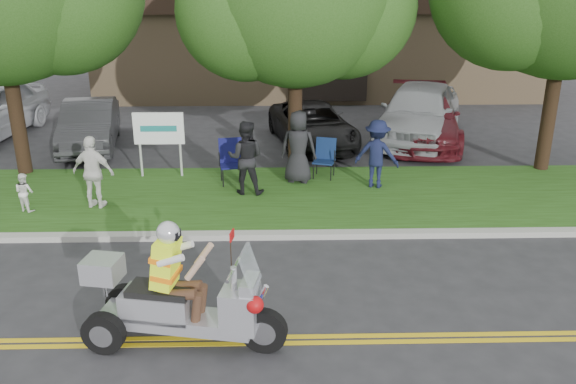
{
  "coord_description": "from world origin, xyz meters",
  "views": [
    {
      "loc": [
        -0.04,
        -8.1,
        5.24
      ],
      "look_at": [
        0.19,
        2.0,
        1.39
      ],
      "focal_mm": 38.0,
      "sensor_mm": 36.0,
      "label": 1
    }
  ],
  "objects_px": {
    "parked_car_right": "(422,117)",
    "parked_car_left": "(89,125)",
    "spectator_adult_right": "(93,172)",
    "lawn_chair_a": "(325,155)",
    "parked_car_mid": "(313,125)",
    "trike_scooter": "(176,302)",
    "spectator_adult_mid": "(246,158)",
    "lawn_chair_b": "(231,158)",
    "parked_car_far_right": "(419,112)"
  },
  "relations": [
    {
      "from": "parked_car_right",
      "to": "parked_car_left",
      "type": "bearing_deg",
      "value": -167.86
    },
    {
      "from": "spectator_adult_right",
      "to": "lawn_chair_a",
      "type": "bearing_deg",
      "value": -146.06
    },
    {
      "from": "parked_car_right",
      "to": "parked_car_mid",
      "type": "bearing_deg",
      "value": -164.73
    },
    {
      "from": "trike_scooter",
      "to": "spectator_adult_mid",
      "type": "relative_size",
      "value": 1.7
    },
    {
      "from": "lawn_chair_b",
      "to": "parked_car_mid",
      "type": "height_order",
      "value": "parked_car_mid"
    },
    {
      "from": "spectator_adult_right",
      "to": "parked_car_right",
      "type": "xyz_separation_m",
      "value": [
        8.49,
        5.45,
        -0.17
      ]
    },
    {
      "from": "lawn_chair_a",
      "to": "parked_car_left",
      "type": "relative_size",
      "value": 0.23
    },
    {
      "from": "parked_car_right",
      "to": "parked_car_far_right",
      "type": "xyz_separation_m",
      "value": [
        -0.1,
        0.12,
        0.15
      ]
    },
    {
      "from": "parked_car_mid",
      "to": "parked_car_right",
      "type": "relative_size",
      "value": 0.86
    },
    {
      "from": "lawn_chair_a",
      "to": "parked_car_left",
      "type": "xyz_separation_m",
      "value": [
        -6.73,
        3.04,
        0.04
      ]
    },
    {
      "from": "lawn_chair_a",
      "to": "trike_scooter",
      "type": "bearing_deg",
      "value": -94.98
    },
    {
      "from": "parked_car_left",
      "to": "lawn_chair_a",
      "type": "bearing_deg",
      "value": -33.83
    },
    {
      "from": "spectator_adult_right",
      "to": "parked_car_left",
      "type": "xyz_separation_m",
      "value": [
        -1.51,
        4.99,
        -0.23
      ]
    },
    {
      "from": "parked_car_far_right",
      "to": "lawn_chair_a",
      "type": "bearing_deg",
      "value": -109.06
    },
    {
      "from": "trike_scooter",
      "to": "spectator_adult_right",
      "type": "bearing_deg",
      "value": 127.28
    },
    {
      "from": "lawn_chair_b",
      "to": "parked_car_right",
      "type": "height_order",
      "value": "parked_car_right"
    },
    {
      "from": "parked_car_mid",
      "to": "parked_car_far_right",
      "type": "relative_size",
      "value": 0.85
    },
    {
      "from": "spectator_adult_right",
      "to": "parked_car_left",
      "type": "bearing_deg",
      "value": -59.79
    },
    {
      "from": "spectator_adult_mid",
      "to": "parked_car_mid",
      "type": "height_order",
      "value": "spectator_adult_mid"
    },
    {
      "from": "spectator_adult_mid",
      "to": "parked_car_left",
      "type": "bearing_deg",
      "value": -34.31
    },
    {
      "from": "trike_scooter",
      "to": "lawn_chair_b",
      "type": "relative_size",
      "value": 2.72
    },
    {
      "from": "spectator_adult_mid",
      "to": "spectator_adult_right",
      "type": "height_order",
      "value": "spectator_adult_mid"
    },
    {
      "from": "parked_car_right",
      "to": "parked_car_far_right",
      "type": "distance_m",
      "value": 0.21
    },
    {
      "from": "lawn_chair_b",
      "to": "trike_scooter",
      "type": "bearing_deg",
      "value": -102.97
    },
    {
      "from": "trike_scooter",
      "to": "parked_car_far_right",
      "type": "relative_size",
      "value": 0.56
    },
    {
      "from": "parked_car_right",
      "to": "spectator_adult_right",
      "type": "bearing_deg",
      "value": -137.79
    },
    {
      "from": "lawn_chair_a",
      "to": "lawn_chair_b",
      "type": "distance_m",
      "value": 2.36
    },
    {
      "from": "trike_scooter",
      "to": "lawn_chair_a",
      "type": "height_order",
      "value": "trike_scooter"
    },
    {
      "from": "spectator_adult_right",
      "to": "trike_scooter",
      "type": "bearing_deg",
      "value": 129.96
    },
    {
      "from": "lawn_chair_b",
      "to": "spectator_adult_right",
      "type": "distance_m",
      "value": 3.3
    },
    {
      "from": "parked_car_left",
      "to": "spectator_adult_mid",
      "type": "bearing_deg",
      "value": -50.65
    },
    {
      "from": "parked_car_left",
      "to": "parked_car_mid",
      "type": "height_order",
      "value": "parked_car_left"
    },
    {
      "from": "lawn_chair_a",
      "to": "spectator_adult_right",
      "type": "distance_m",
      "value": 5.58
    },
    {
      "from": "spectator_adult_right",
      "to": "parked_car_right",
      "type": "bearing_deg",
      "value": -133.88
    },
    {
      "from": "parked_car_mid",
      "to": "parked_car_right",
      "type": "distance_m",
      "value": 3.41
    },
    {
      "from": "lawn_chair_a",
      "to": "parked_car_left",
      "type": "bearing_deg",
      "value": 171.75
    },
    {
      "from": "trike_scooter",
      "to": "lawn_chair_a",
      "type": "relative_size",
      "value": 3.02
    },
    {
      "from": "trike_scooter",
      "to": "lawn_chair_a",
      "type": "distance_m",
      "value": 7.51
    },
    {
      "from": "spectator_adult_right",
      "to": "parked_car_far_right",
      "type": "distance_m",
      "value": 10.08
    },
    {
      "from": "trike_scooter",
      "to": "parked_car_right",
      "type": "relative_size",
      "value": 0.57
    },
    {
      "from": "spectator_adult_mid",
      "to": "parked_car_right",
      "type": "xyz_separation_m",
      "value": [
        5.21,
        4.64,
        -0.23
      ]
    },
    {
      "from": "parked_car_left",
      "to": "lawn_chair_b",
      "type": "bearing_deg",
      "value": -47.29
    },
    {
      "from": "spectator_adult_right",
      "to": "parked_car_mid",
      "type": "distance_m",
      "value": 7.23
    },
    {
      "from": "parked_car_left",
      "to": "parked_car_far_right",
      "type": "relative_size",
      "value": 0.8
    },
    {
      "from": "lawn_chair_a",
      "to": "spectator_adult_mid",
      "type": "distance_m",
      "value": 2.27
    },
    {
      "from": "lawn_chair_b",
      "to": "parked_car_right",
      "type": "xyz_separation_m",
      "value": [
        5.6,
        3.87,
        0.03
      ]
    },
    {
      "from": "trike_scooter",
      "to": "spectator_adult_right",
      "type": "xyz_separation_m",
      "value": [
        -2.53,
        5.06,
        0.24
      ]
    },
    {
      "from": "lawn_chair_b",
      "to": "parked_car_far_right",
      "type": "bearing_deg",
      "value": 26.08
    },
    {
      "from": "trike_scooter",
      "to": "lawn_chair_b",
      "type": "distance_m",
      "value": 6.66
    },
    {
      "from": "lawn_chair_a",
      "to": "spectator_adult_right",
      "type": "relative_size",
      "value": 0.6
    }
  ]
}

